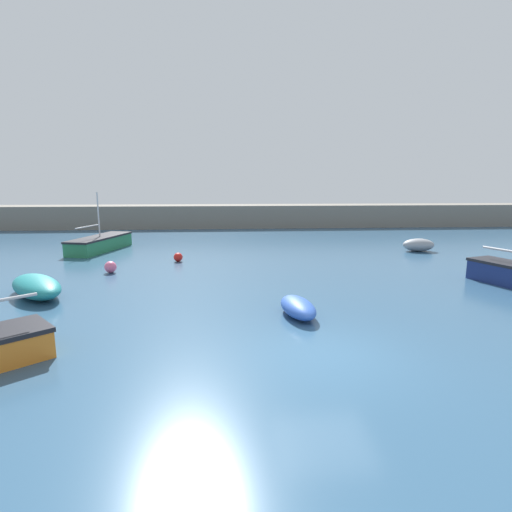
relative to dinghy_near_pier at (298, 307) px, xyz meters
name	(u,v)px	position (x,y,z in m)	size (l,w,h in m)	color
ground_plane	(327,359)	(0.21, -3.05, -0.39)	(120.00, 120.00, 0.20)	#2D5170
harbor_breakwater	(252,216)	(0.21, 27.23, 0.79)	(62.86, 3.60, 2.16)	slate
dinghy_near_pier	(298,307)	(0.00, 0.00, 0.00)	(1.30, 2.29, 0.59)	#2D56B7
rowboat_blue_near	(36,286)	(-9.60, 2.99, 0.11)	(3.35, 3.67, 0.80)	teal
fishing_dinghy_green	(418,245)	(9.89, 11.93, 0.11)	(2.06, 1.31, 0.82)	gray
sailboat_short_mast	(100,243)	(-10.44, 13.68, 0.18)	(2.90, 5.70, 3.73)	#287A4C
mooring_buoy_red	(178,257)	(-5.01, 9.59, -0.05)	(0.49, 0.49, 0.49)	red
mooring_buoy_pink	(110,267)	(-7.95, 6.99, -0.01)	(0.57, 0.57, 0.57)	#EA668C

